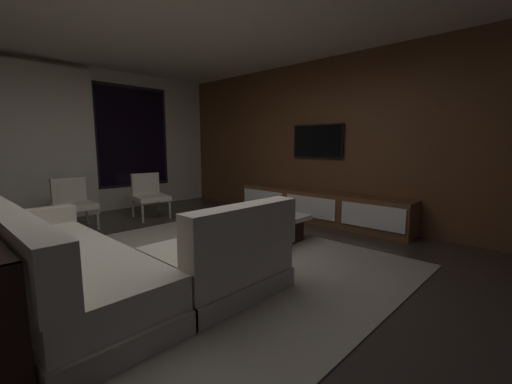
% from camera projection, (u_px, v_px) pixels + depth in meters
% --- Properties ---
extents(floor, '(9.20, 9.20, 0.00)m').
position_uv_depth(floor, '(180.00, 268.00, 3.45)').
color(floor, '#332B26').
extents(back_wall_with_window, '(6.60, 0.30, 2.70)m').
position_uv_depth(back_wall_with_window, '(58.00, 142.00, 5.68)').
color(back_wall_with_window, beige).
rests_on(back_wall_with_window, floor).
extents(media_wall, '(0.12, 7.80, 2.70)m').
position_uv_depth(media_wall, '(334.00, 141.00, 5.45)').
color(media_wall, brown).
rests_on(media_wall, floor).
extents(area_rug, '(3.20, 3.80, 0.01)m').
position_uv_depth(area_rug, '(212.00, 261.00, 3.63)').
color(area_rug, gray).
rests_on(area_rug, floor).
extents(sectional_couch, '(1.98, 2.50, 0.82)m').
position_uv_depth(sectional_couch, '(105.00, 265.00, 2.74)').
color(sectional_couch, '#B1A997').
rests_on(sectional_couch, floor).
extents(coffee_table, '(1.16, 1.16, 0.36)m').
position_uv_depth(coffee_table, '(252.00, 228.00, 4.37)').
color(coffee_table, black).
rests_on(coffee_table, floor).
extents(book_stack_on_coffee_table, '(0.28, 0.22, 0.08)m').
position_uv_depth(book_stack_on_coffee_table, '(260.00, 215.00, 4.16)').
color(book_stack_on_coffee_table, '#68AA64').
rests_on(book_stack_on_coffee_table, coffee_table).
extents(accent_chair_near_window, '(0.61, 0.63, 0.78)m').
position_uv_depth(accent_chair_near_window, '(149.00, 193.00, 5.80)').
color(accent_chair_near_window, '#B2ADA0').
rests_on(accent_chair_near_window, floor).
extents(accent_chair_by_curtain, '(0.55, 0.57, 0.78)m').
position_uv_depth(accent_chair_by_curtain, '(72.00, 201.00, 5.01)').
color(accent_chair_by_curtain, '#B2ADA0').
rests_on(accent_chair_by_curtain, floor).
extents(media_console, '(0.46, 3.10, 0.52)m').
position_uv_depth(media_console, '(320.00, 207.00, 5.43)').
color(media_console, brown).
rests_on(media_console, floor).
extents(mounted_tv, '(0.05, 0.97, 0.56)m').
position_uv_depth(mounted_tv, '(317.00, 141.00, 5.54)').
color(mounted_tv, black).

